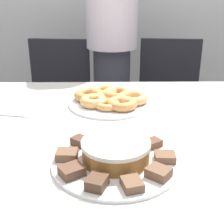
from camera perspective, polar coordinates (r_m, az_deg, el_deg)
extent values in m
cube|color=silver|center=(1.13, 2.54, -2.85)|extent=(1.75, 1.03, 0.03)
cylinder|color=#383842|center=(2.15, -0.03, 0.64)|extent=(0.24, 0.24, 0.84)
cylinder|color=black|center=(2.22, -9.67, -11.05)|extent=(0.44, 0.44, 0.01)
cylinder|color=#262626|center=(2.11, -10.05, -6.16)|extent=(0.06, 0.06, 0.42)
cube|color=black|center=(2.01, -10.48, -0.44)|extent=(0.49, 0.49, 0.04)
cube|color=black|center=(2.13, -9.43, 7.43)|extent=(0.40, 0.07, 0.42)
cylinder|color=black|center=(2.23, 9.68, -10.93)|extent=(0.44, 0.44, 0.01)
cylinder|color=#262626|center=(2.12, 10.06, -6.05)|extent=(0.06, 0.06, 0.42)
cube|color=black|center=(2.02, 10.49, -0.35)|extent=(0.48, 0.48, 0.04)
cube|color=black|center=(2.14, 10.44, 7.47)|extent=(0.40, 0.07, 0.42)
cylinder|color=white|center=(0.89, 0.68, -8.94)|extent=(0.36, 0.36, 0.01)
cylinder|color=white|center=(1.31, -0.46, 1.62)|extent=(0.34, 0.34, 0.01)
cylinder|color=#9E662D|center=(0.88, 0.69, -7.39)|extent=(0.19, 0.19, 0.05)
cylinder|color=white|center=(0.86, 0.70, -5.74)|extent=(0.19, 0.19, 0.01)
cube|color=brown|center=(1.00, -1.58, -4.18)|extent=(0.06, 0.07, 0.02)
cube|color=#513828|center=(0.96, -5.88, -5.34)|extent=(0.06, 0.06, 0.03)
cube|color=brown|center=(0.90, -8.24, -7.74)|extent=(0.06, 0.05, 0.02)
cube|color=brown|center=(0.82, -7.36, -10.61)|extent=(0.08, 0.07, 0.03)
cube|color=#513828|center=(0.77, -2.78, -12.74)|extent=(0.06, 0.07, 0.03)
cube|color=brown|center=(0.77, 3.69, -13.01)|extent=(0.06, 0.07, 0.02)
cube|color=brown|center=(0.82, 8.51, -10.88)|extent=(0.08, 0.07, 0.03)
cube|color=brown|center=(0.89, 9.66, -8.11)|extent=(0.06, 0.05, 0.02)
cube|color=brown|center=(0.96, 7.51, -5.65)|extent=(0.06, 0.06, 0.02)
cube|color=brown|center=(1.00, 3.31, -4.23)|extent=(0.05, 0.06, 0.02)
torus|color=#C68447|center=(1.30, -0.46, 2.47)|extent=(0.10, 0.10, 0.03)
torus|color=#C68447|center=(1.34, 0.82, 3.31)|extent=(0.13, 0.13, 0.04)
torus|color=tan|center=(1.37, -1.54, 3.74)|extent=(0.12, 0.12, 0.04)
torus|color=#C68447|center=(1.33, -4.16, 3.07)|extent=(0.13, 0.13, 0.04)
torus|color=#E5AD66|center=(1.26, -3.36, 2.02)|extent=(0.11, 0.11, 0.04)
torus|color=tan|center=(1.24, -0.82, 1.35)|extent=(0.10, 0.10, 0.03)
torus|color=#D18E4C|center=(1.24, 1.83, 1.55)|extent=(0.12, 0.12, 0.04)
torus|color=#E5AD66|center=(1.30, 3.79, 2.59)|extent=(0.13, 0.13, 0.04)
cube|color=white|center=(1.29, -16.91, 0.18)|extent=(0.14, 0.12, 0.01)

